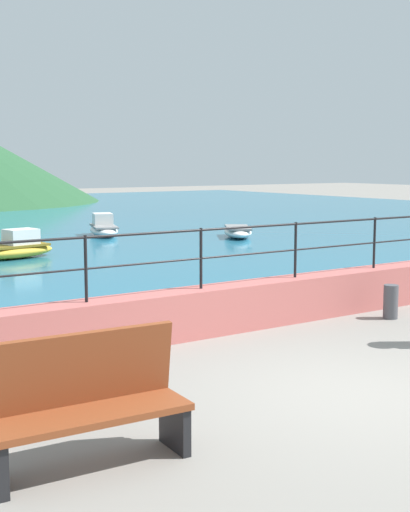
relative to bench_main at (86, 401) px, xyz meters
name	(u,v)px	position (x,y,z in m)	size (l,w,h in m)	color
ground_plane	(359,392)	(3.32, 0.05, -0.56)	(120.00, 120.00, 0.00)	gray
promenade_wall	(201,312)	(3.32, 3.25, -0.21)	(20.00, 0.56, 0.70)	#BC605B
railing	(201,247)	(3.32, 3.25, 0.76)	(18.44, 0.04, 0.90)	black
bench_main	(86,401)	(0.00, 0.00, 0.00)	(1.73, 0.65, 1.13)	brown
bollard	(391,302)	(6.52, 2.41, -0.28)	(0.24, 0.24, 0.56)	#4C4C51
boat_1	(14,248)	(3.69, 12.65, -0.23)	(2.42, 1.29, 0.76)	gold
boat_2	(238,231)	(11.69, 13.59, -0.30)	(1.96, 2.43, 0.36)	white
boat_5	(104,228)	(8.17, 16.60, -0.23)	(1.57, 2.47, 0.76)	white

